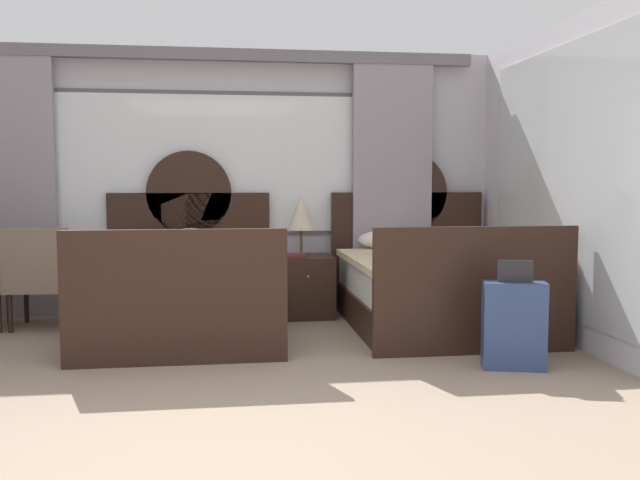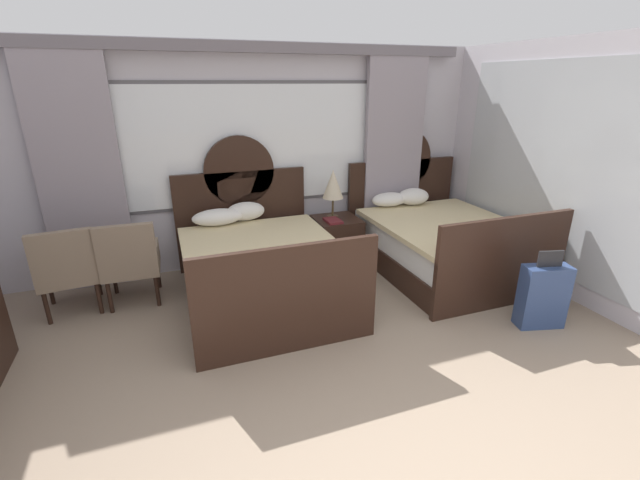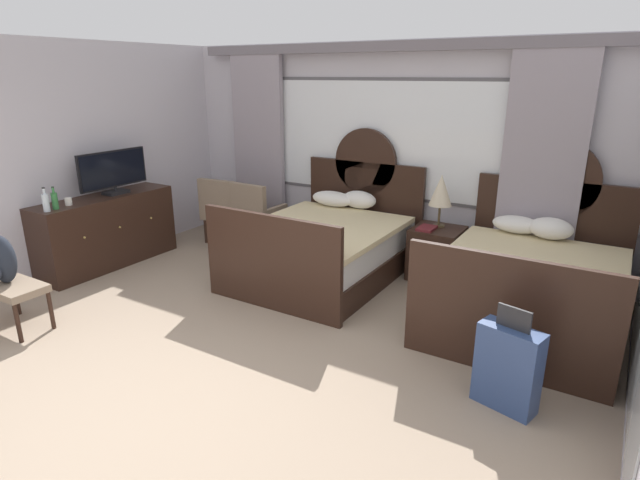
# 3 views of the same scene
# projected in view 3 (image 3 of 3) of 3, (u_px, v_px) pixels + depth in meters

# --- Properties ---
(ground_plane) EXTENTS (24.00, 24.00, 0.00)m
(ground_plane) POSITION_uv_depth(u_px,v_px,m) (136.00, 414.00, 3.65)
(ground_plane) COLOR gray
(wall_back_window) EXTENTS (5.97, 0.22, 2.70)m
(wall_back_window) POSITION_uv_depth(u_px,v_px,m) (383.00, 148.00, 6.51)
(wall_back_window) COLOR silver
(wall_back_window) RESTS_ON ground_plane
(wall_left) EXTENTS (0.07, 4.66, 2.70)m
(wall_left) POSITION_uv_depth(u_px,v_px,m) (71.00, 158.00, 6.14)
(wall_left) COLOR silver
(wall_left) RESTS_ON ground_plane
(bed_near_window) EXTENTS (1.63, 2.13, 1.66)m
(bed_near_window) POSITION_uv_depth(u_px,v_px,m) (325.00, 246.00, 6.06)
(bed_near_window) COLOR black
(bed_near_window) RESTS_ON ground_plane
(bed_near_mirror) EXTENTS (1.63, 2.13, 1.66)m
(bed_near_mirror) POSITION_uv_depth(u_px,v_px,m) (530.00, 285.00, 4.93)
(bed_near_mirror) COLOR black
(bed_near_mirror) RESTS_ON ground_plane
(nightstand_between_beds) EXTENTS (0.55, 0.58, 0.61)m
(nightstand_between_beds) POSITION_uv_depth(u_px,v_px,m) (436.00, 253.00, 6.02)
(nightstand_between_beds) COLOR black
(nightstand_between_beds) RESTS_ON ground_plane
(table_lamp_on_nightstand) EXTENTS (0.27, 0.27, 0.61)m
(table_lamp_on_nightstand) POSITION_uv_depth(u_px,v_px,m) (441.00, 191.00, 5.87)
(table_lamp_on_nightstand) COLOR brown
(table_lamp_on_nightstand) RESTS_ON nightstand_between_beds
(book_on_nightstand) EXTENTS (0.18, 0.26, 0.03)m
(book_on_nightstand) POSITION_uv_depth(u_px,v_px,m) (427.00, 228.00, 5.88)
(book_on_nightstand) COLOR maroon
(book_on_nightstand) RESTS_ON nightstand_between_beds
(dresser_minibar) EXTENTS (0.53, 1.75, 0.88)m
(dresser_minibar) POSITION_uv_depth(u_px,v_px,m) (107.00, 231.00, 6.40)
(dresser_minibar) COLOR black
(dresser_minibar) RESTS_ON ground_plane
(tv_flatscreen) EXTENTS (0.20, 0.95, 0.54)m
(tv_flatscreen) POSITION_uv_depth(u_px,v_px,m) (113.00, 172.00, 6.31)
(tv_flatscreen) COLOR black
(tv_flatscreen) RESTS_ON dresser_minibar
(bottle_water_clear) EXTENTS (0.07, 0.07, 0.27)m
(bottle_water_clear) POSITION_uv_depth(u_px,v_px,m) (46.00, 202.00, 5.54)
(bottle_water_clear) COLOR silver
(bottle_water_clear) RESTS_ON dresser_minibar
(bottle_soda_green) EXTENTS (0.07, 0.07, 0.25)m
(bottle_soda_green) POSITION_uv_depth(u_px,v_px,m) (55.00, 200.00, 5.64)
(bottle_soda_green) COLOR #337A3D
(bottle_soda_green) RESTS_ON dresser_minibar
(cup_on_dresser) EXTENTS (0.11, 0.08, 0.08)m
(cup_on_dresser) POSITION_uv_depth(u_px,v_px,m) (68.00, 201.00, 5.83)
(cup_on_dresser) COLOR white
(cup_on_dresser) RESTS_ON dresser_minibar
(armchair_by_window_left) EXTENTS (0.58, 0.58, 0.93)m
(armchair_by_window_left) POSITION_uv_depth(u_px,v_px,m) (257.00, 213.00, 6.96)
(armchair_by_window_left) COLOR #84705B
(armchair_by_window_left) RESTS_ON ground_plane
(armchair_by_window_centre) EXTENTS (0.62, 0.62, 0.93)m
(armchair_by_window_centre) POSITION_uv_depth(u_px,v_px,m) (224.00, 208.00, 7.25)
(armchair_by_window_centre) COLOR #84705B
(armchair_by_window_centre) RESTS_ON ground_plane
(luggage_bench) EXTENTS (0.65, 0.37, 0.45)m
(luggage_bench) POSITION_uv_depth(u_px,v_px,m) (13.00, 290.00, 4.79)
(luggage_bench) COLOR #84705B
(luggage_bench) RESTS_ON ground_plane
(backpack_on_bench) EXTENTS (0.31, 0.24, 0.46)m
(backpack_on_bench) POSITION_uv_depth(u_px,v_px,m) (1.00, 260.00, 4.73)
(backpack_on_bench) COLOR #1E232D
(backpack_on_bench) RESTS_ON luggage_bench
(suitcase_on_floor) EXTENTS (0.48, 0.29, 0.79)m
(suitcase_on_floor) POSITION_uv_depth(u_px,v_px,m) (508.00, 367.00, 3.65)
(suitcase_on_floor) COLOR navy
(suitcase_on_floor) RESTS_ON ground_plane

